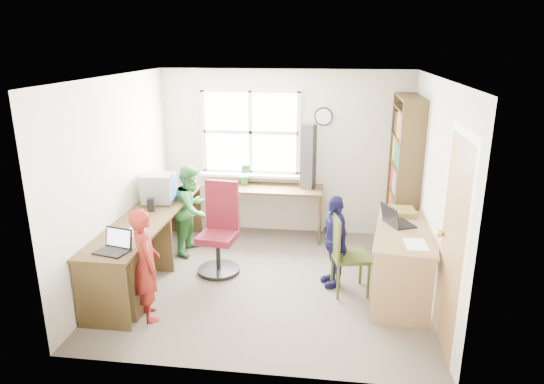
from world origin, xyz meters
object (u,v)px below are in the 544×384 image
(wooden_chair, at_px, (345,252))
(person_green, at_px, (192,209))
(right_desk, at_px, (404,249))
(cd_tower, at_px, (308,157))
(l_desk, at_px, (154,250))
(swivel_chair, at_px, (220,234))
(bookshelf, at_px, (404,180))
(crt_monitor, at_px, (159,188))
(laptop_right, at_px, (395,220))
(potted_plant, at_px, (245,175))
(person_navy, at_px, (334,241))
(person_red, at_px, (146,264))
(laptop_left, at_px, (115,246))

(wooden_chair, relative_size, person_green, 0.76)
(right_desk, relative_size, cd_tower, 1.57)
(l_desk, distance_m, swivel_chair, 0.84)
(bookshelf, distance_m, swivel_chair, 2.54)
(person_green, bearing_deg, crt_monitor, 126.00)
(swivel_chair, height_order, laptop_right, swivel_chair)
(crt_monitor, height_order, potted_plant, crt_monitor)
(crt_monitor, distance_m, person_navy, 2.38)
(l_desk, xyz_separation_m, swivel_chair, (0.66, 0.52, 0.03))
(potted_plant, relative_size, person_red, 0.27)
(bookshelf, relative_size, person_red, 1.76)
(crt_monitor, distance_m, laptop_left, 1.55)
(swivel_chair, relative_size, person_navy, 1.03)
(l_desk, distance_m, right_desk, 2.84)
(wooden_chair, xyz_separation_m, potted_plant, (-1.44, 1.63, 0.41))
(bookshelf, distance_m, person_green, 2.86)
(potted_plant, bearing_deg, crt_monitor, -136.45)
(wooden_chair, xyz_separation_m, person_navy, (-0.12, 0.18, 0.05))
(l_desk, relative_size, potted_plant, 9.18)
(potted_plant, distance_m, person_red, 2.51)
(swivel_chair, height_order, crt_monitor, swivel_chair)
(crt_monitor, distance_m, person_green, 0.54)
(person_navy, bearing_deg, person_red, -83.07)
(person_green, bearing_deg, l_desk, -179.48)
(right_desk, distance_m, potted_plant, 2.66)
(right_desk, xyz_separation_m, laptop_right, (-0.10, 0.16, 0.27))
(cd_tower, relative_size, potted_plant, 2.87)
(l_desk, bearing_deg, potted_plant, 67.11)
(l_desk, height_order, cd_tower, cd_tower)
(l_desk, bearing_deg, right_desk, 3.02)
(bookshelf, bearing_deg, crt_monitor, -169.04)
(person_navy, bearing_deg, person_green, -130.90)
(laptop_right, relative_size, person_green, 0.36)
(cd_tower, bearing_deg, l_desk, -116.15)
(l_desk, height_order, laptop_left, laptop_left)
(crt_monitor, xyz_separation_m, potted_plant, (0.97, 0.92, -0.03))
(right_desk, bearing_deg, swivel_chair, 178.15)
(laptop_left, relative_size, cd_tower, 0.40)
(laptop_right, relative_size, cd_tower, 0.47)
(laptop_left, height_order, cd_tower, cd_tower)
(bookshelf, xyz_separation_m, person_navy, (-0.89, -1.15, -0.45))
(l_desk, relative_size, laptop_left, 8.00)
(potted_plant, bearing_deg, laptop_right, -36.57)
(swivel_chair, distance_m, wooden_chair, 1.58)
(swivel_chair, height_order, laptop_left, swivel_chair)
(right_desk, distance_m, laptop_left, 3.08)
(right_desk, xyz_separation_m, crt_monitor, (-3.05, 0.71, 0.37))
(bookshelf, relative_size, laptop_left, 5.69)
(right_desk, distance_m, bookshelf, 1.39)
(potted_plant, bearing_deg, right_desk, -38.02)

